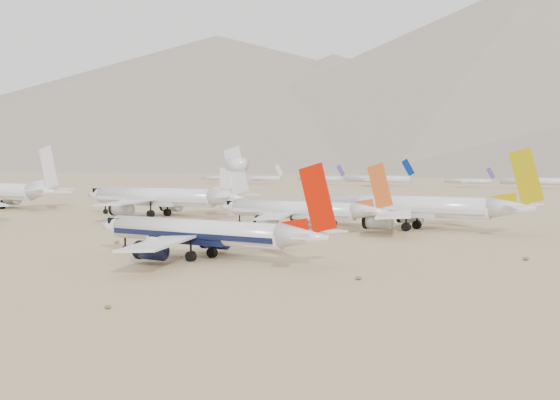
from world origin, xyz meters
name	(u,v)px	position (x,y,z in m)	size (l,w,h in m)	color
ground	(198,266)	(0.00, 0.00, 0.00)	(7000.00, 7000.00, 0.00)	#977C57
main_airliner	(205,233)	(-3.37, 5.84, 4.05)	(41.74, 40.77, 14.73)	white
row2_gold_tail	(415,207)	(6.25, 67.32, 4.99)	(50.12, 49.02, 17.85)	white
row2_orange_tail	(299,210)	(-16.43, 56.25, 4.14)	(41.39, 40.49, 14.76)	white
row2_white_trijet	(163,197)	(-65.51, 66.56, 5.51)	(53.76, 52.54, 19.05)	white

